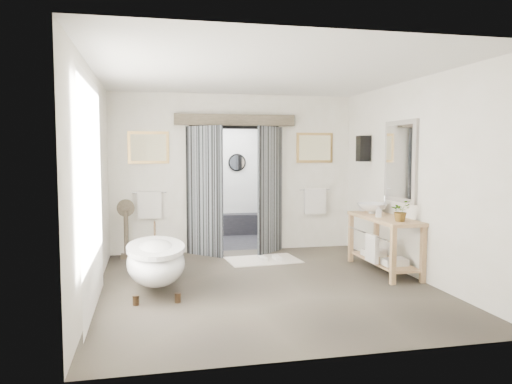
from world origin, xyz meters
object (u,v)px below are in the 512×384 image
clawfoot_tub (156,260)px  basin (372,208)px  vanity (383,239)px  rug (263,260)px

clawfoot_tub → basin: (3.45, 0.77, 0.53)m
clawfoot_tub → vanity: 3.45m
rug → basin: bearing=-23.8°
clawfoot_tub → rug: size_ratio=1.42×
basin → rug: bearing=178.9°
vanity → rug: bearing=144.7°
clawfoot_tub → vanity: size_ratio=1.06×
vanity → rug: size_ratio=1.33×
clawfoot_tub → vanity: vanity is taller
clawfoot_tub → vanity: bearing=5.6°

